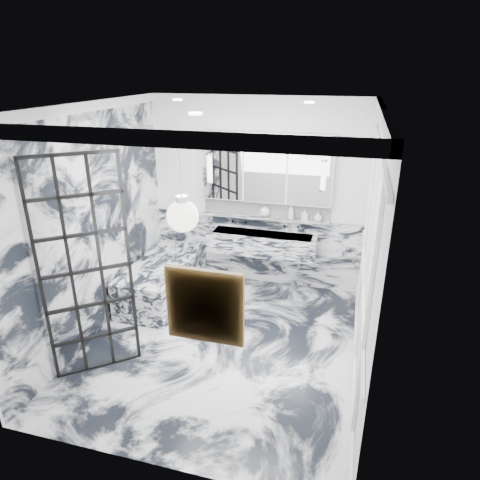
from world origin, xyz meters
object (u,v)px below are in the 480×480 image
(crittall_door, at_px, (86,271))
(trough_sink, at_px, (262,243))
(mirror_cabinet, at_px, (266,168))
(bathtub, at_px, (163,279))

(crittall_door, xyz_separation_m, trough_sink, (1.35, 2.33, -0.47))
(mirror_cabinet, bearing_deg, bathtub, -147.94)
(trough_sink, height_order, bathtub, trough_sink)
(trough_sink, bearing_deg, crittall_door, -120.09)
(bathtub, bearing_deg, crittall_door, -90.82)
(mirror_cabinet, relative_size, bathtub, 1.15)
(trough_sink, height_order, mirror_cabinet, mirror_cabinet)
(crittall_door, height_order, bathtub, crittall_door)
(trough_sink, bearing_deg, bathtub, -153.52)
(trough_sink, xyz_separation_m, bathtub, (-1.33, -0.66, -0.45))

